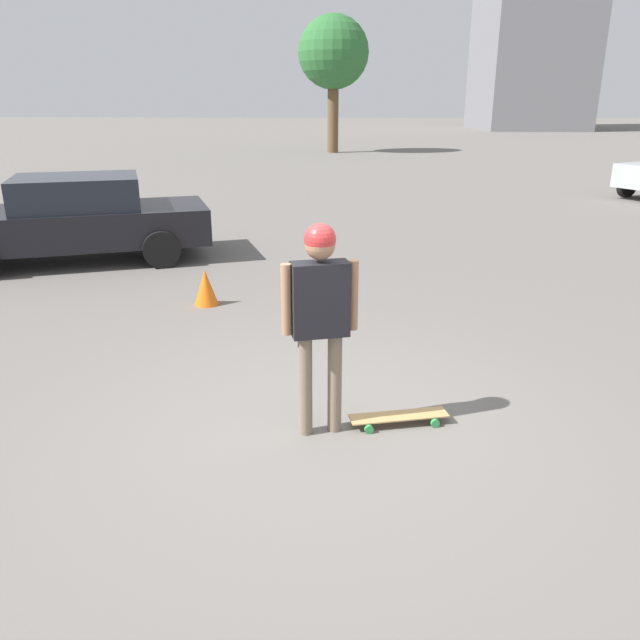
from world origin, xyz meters
name	(u,v)px	position (x,y,z in m)	size (l,w,h in m)	color
ground_plane	(320,431)	(0.00, 0.00, 0.00)	(220.00, 220.00, 0.00)	slate
person	(320,304)	(0.00, 0.00, 1.13)	(0.31, 0.60, 1.78)	#7A6B56
skateboard	(399,417)	(-0.15, 0.67, 0.07)	(0.39, 0.88, 0.09)	tan
car_parked_near	(75,218)	(-5.81, -4.51, 0.75)	(3.25, 4.85, 1.46)	black
tree_distant	(333,54)	(-30.76, -0.76, 5.03)	(3.73, 3.73, 6.97)	brown
traffic_cone	(206,287)	(-3.42, -1.73, 0.25)	(0.33, 0.33, 0.50)	orange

